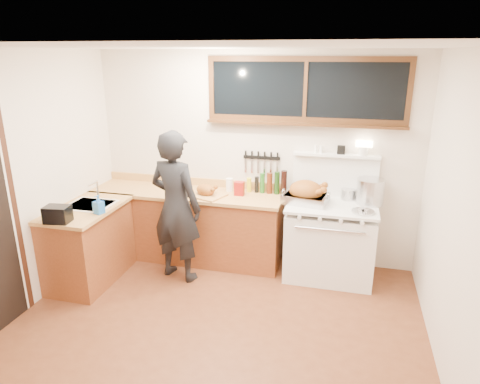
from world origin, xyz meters
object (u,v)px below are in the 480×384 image
(roast_turkey, at_px, (306,194))
(vintage_stove, at_px, (330,239))
(cutting_board, at_px, (206,191))
(man, at_px, (176,207))

(roast_turkey, bearing_deg, vintage_stove, 0.27)
(cutting_board, bearing_deg, man, -118.29)
(man, height_order, cutting_board, man)
(vintage_stove, distance_m, man, 1.84)
(cutting_board, relative_size, roast_turkey, 0.96)
(man, relative_size, roast_turkey, 3.19)
(cutting_board, xyz_separation_m, roast_turkey, (1.20, 0.06, 0.05))
(man, bearing_deg, vintage_stove, 15.50)
(vintage_stove, height_order, roast_turkey, vintage_stove)
(cutting_board, height_order, roast_turkey, roast_turkey)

